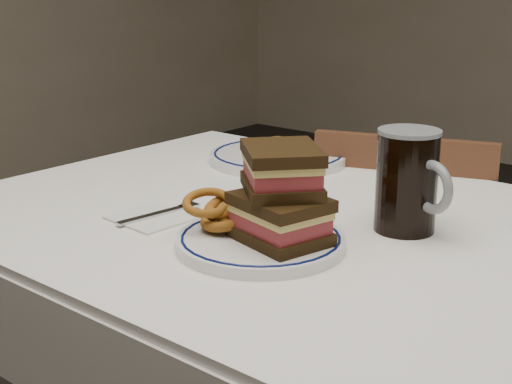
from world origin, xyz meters
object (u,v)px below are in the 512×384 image
Objects in this scene: main_plate at (261,241)px; reuben_sandwich at (281,194)px; chair_far at (403,285)px; beer_mug at (408,180)px; far_plate at (278,157)px.

reuben_sandwich reaches higher than main_plate.
chair_far is 0.71m from main_plate.
beer_mug is at bearing 61.45° from reuben_sandwich.
main_plate is 0.85× the size of far_plate.
main_plate is at bearing -154.75° from reuben_sandwich.
chair_far is 0.74m from reuben_sandwich.
beer_mug is 0.49m from far_plate.
reuben_sandwich is at bearing -79.79° from chair_far.
reuben_sandwich reaches higher than far_plate.
far_plate is at bearing 125.05° from main_plate.
reuben_sandwich is 0.22m from beer_mug.
reuben_sandwich is 0.53m from far_plate.
beer_mug is 0.55× the size of far_plate.
reuben_sandwich is 0.58× the size of far_plate.
chair_far is at bearing 44.15° from far_plate.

